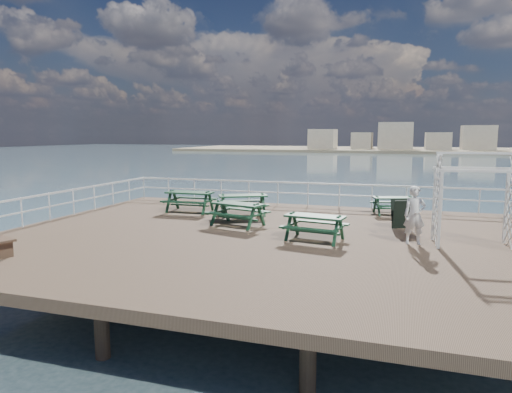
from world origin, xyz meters
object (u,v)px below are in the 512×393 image
object	(u,v)px
picnic_table_b	(190,197)
picnic_table_c	(393,202)
picnic_table_a	(243,200)
trellis_arbor	(474,205)
picnic_table_d	(238,209)
person	(415,215)
picnic_table_e	(315,222)

from	to	relation	value
picnic_table_b	picnic_table_c	bearing A→B (deg)	12.71
picnic_table_a	trellis_arbor	world-z (taller)	trellis_arbor
picnic_table_d	picnic_table_c	bearing A→B (deg)	53.34
picnic_table_b	person	distance (m)	9.73
picnic_table_e	trellis_arbor	distance (m)	4.77
picnic_table_a	picnic_table_c	distance (m)	6.36
picnic_table_c	person	world-z (taller)	person
picnic_table_c	trellis_arbor	bearing A→B (deg)	-82.82
picnic_table_b	person	bearing A→B (deg)	-20.70
picnic_table_a	picnic_table_b	xyz separation A→B (m)	(-2.48, 0.10, 0.01)
picnic_table_a	picnic_table_b	distance (m)	2.48
trellis_arbor	picnic_table_e	bearing A→B (deg)	-175.97
picnic_table_a	picnic_table_b	world-z (taller)	picnic_table_b
picnic_table_a	trellis_arbor	xyz separation A→B (m)	(8.36, -2.88, 0.64)
picnic_table_b	trellis_arbor	xyz separation A→B (m)	(10.84, -2.97, 0.62)
picnic_table_e	person	size ratio (longest dim) A/B	1.16
picnic_table_c	trellis_arbor	size ratio (longest dim) A/B	0.71
picnic_table_e	person	distance (m)	3.04
trellis_arbor	picnic_table_a	bearing A→B (deg)	156.38
trellis_arbor	person	world-z (taller)	trellis_arbor
picnic_table_a	picnic_table_d	size ratio (longest dim) A/B	1.09
person	picnic_table_e	bearing A→B (deg)	177.52
picnic_table_c	picnic_table_d	xyz separation A→B (m)	(-5.43, -4.31, 0.08)
picnic_table_d	person	xyz separation A→B (m)	(6.14, -1.04, 0.29)
picnic_table_a	person	distance (m)	7.40
picnic_table_b	person	size ratio (longest dim) A/B	1.15
picnic_table_a	person	xyz separation A→B (m)	(6.69, -3.16, 0.28)
picnic_table_a	picnic_table_b	bearing A→B (deg)	150.88
person	picnic_table_d	bearing A→B (deg)	159.75
picnic_table_a	picnic_table_e	xyz separation A→B (m)	(3.69, -3.59, -0.04)
picnic_table_a	picnic_table_c	world-z (taller)	picnic_table_a
person	picnic_table_a	bearing A→B (deg)	144.06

